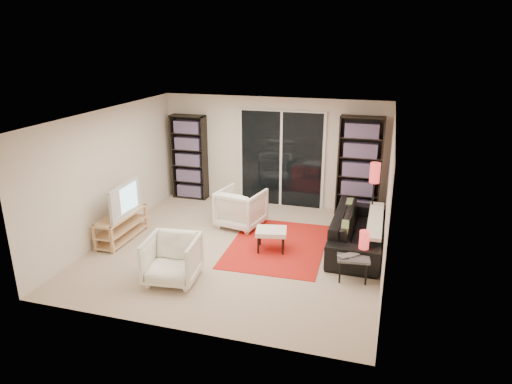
% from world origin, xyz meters
% --- Properties ---
extents(floor, '(5.00, 5.00, 0.00)m').
position_xyz_m(floor, '(0.00, 0.00, 0.00)').
color(floor, beige).
rests_on(floor, ground).
extents(wall_back, '(5.00, 0.02, 2.40)m').
position_xyz_m(wall_back, '(0.00, 2.50, 1.20)').
color(wall_back, silver).
rests_on(wall_back, ground).
extents(wall_front, '(5.00, 0.02, 2.40)m').
position_xyz_m(wall_front, '(0.00, -2.50, 1.20)').
color(wall_front, silver).
rests_on(wall_front, ground).
extents(wall_left, '(0.02, 5.00, 2.40)m').
position_xyz_m(wall_left, '(-2.50, 0.00, 1.20)').
color(wall_left, silver).
rests_on(wall_left, ground).
extents(wall_right, '(0.02, 5.00, 2.40)m').
position_xyz_m(wall_right, '(2.50, 0.00, 1.20)').
color(wall_right, silver).
rests_on(wall_right, ground).
extents(ceiling, '(5.00, 5.00, 0.02)m').
position_xyz_m(ceiling, '(0.00, 0.00, 2.40)').
color(ceiling, white).
rests_on(ceiling, wall_back).
extents(sliding_door, '(1.92, 0.08, 2.16)m').
position_xyz_m(sliding_door, '(0.20, 2.46, 1.05)').
color(sliding_door, white).
rests_on(sliding_door, ground).
extents(bookshelf_left, '(0.80, 0.30, 1.95)m').
position_xyz_m(bookshelf_left, '(-1.95, 2.33, 0.98)').
color(bookshelf_left, black).
rests_on(bookshelf_left, ground).
extents(bookshelf_right, '(0.90, 0.30, 2.10)m').
position_xyz_m(bookshelf_right, '(1.90, 2.33, 1.05)').
color(bookshelf_right, black).
rests_on(bookshelf_right, ground).
extents(tv_stand, '(0.40, 1.26, 0.50)m').
position_xyz_m(tv_stand, '(-2.22, -0.21, 0.26)').
color(tv_stand, tan).
rests_on(tv_stand, floor).
extents(tv, '(0.19, 1.04, 0.60)m').
position_xyz_m(tv, '(-2.20, -0.21, 0.80)').
color(tv, black).
rests_on(tv, tv_stand).
extents(rug, '(1.75, 2.32, 0.01)m').
position_xyz_m(rug, '(0.65, 0.31, 0.01)').
color(rug, red).
rests_on(rug, floor).
extents(sofa, '(0.93, 2.27, 0.66)m').
position_xyz_m(sofa, '(2.06, 0.66, 0.33)').
color(sofa, black).
rests_on(sofa, floor).
extents(armchair_back, '(0.97, 0.99, 0.77)m').
position_xyz_m(armchair_back, '(-0.27, 1.01, 0.38)').
color(armchair_back, white).
rests_on(armchair_back, floor).
extents(armchair_front, '(0.86, 0.88, 0.73)m').
position_xyz_m(armchair_front, '(-0.61, -1.36, 0.36)').
color(armchair_front, white).
rests_on(armchair_front, floor).
extents(ottoman, '(0.60, 0.53, 0.40)m').
position_xyz_m(ottoman, '(0.59, 0.10, 0.34)').
color(ottoman, white).
rests_on(ottoman, floor).
extents(side_table, '(0.55, 0.55, 0.40)m').
position_xyz_m(side_table, '(2.06, -0.49, 0.36)').
color(side_table, '#49494E').
rests_on(side_table, floor).
extents(laptop, '(0.40, 0.40, 0.03)m').
position_xyz_m(laptop, '(2.03, -0.60, 0.41)').
color(laptop, silver).
rests_on(laptop, side_table).
extents(table_lamp, '(0.16, 0.16, 0.35)m').
position_xyz_m(table_lamp, '(2.20, -0.34, 0.58)').
color(table_lamp, red).
rests_on(table_lamp, side_table).
extents(floor_lamp, '(0.21, 0.21, 1.41)m').
position_xyz_m(floor_lamp, '(2.24, 1.38, 1.07)').
color(floor_lamp, black).
rests_on(floor_lamp, floor).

